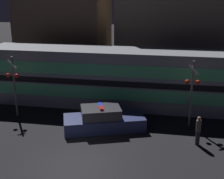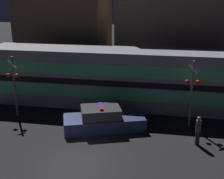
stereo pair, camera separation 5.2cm
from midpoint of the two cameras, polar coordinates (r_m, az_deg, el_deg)
ground_plane at (r=14.73m, az=-6.74°, el=-13.82°), size 120.00×120.00×0.00m
train at (r=21.26m, az=1.31°, el=2.13°), size 18.05×2.88×3.89m
police_car at (r=18.01m, az=-1.54°, el=-5.60°), size 4.93×3.22×1.44m
pedestrian at (r=16.71m, az=15.55°, el=-7.23°), size 0.26×0.26×1.57m
crossing_signal_near at (r=18.22m, az=14.46°, el=-0.01°), size 0.84×0.33×3.94m
crossing_signal_far at (r=20.19m, az=-17.44°, el=1.29°), size 0.84×0.33×3.83m
building_left at (r=29.45m, az=-8.32°, el=10.36°), size 7.35×6.63×7.91m
building_center at (r=27.67m, az=12.92°, el=11.52°), size 10.96×5.15×9.72m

